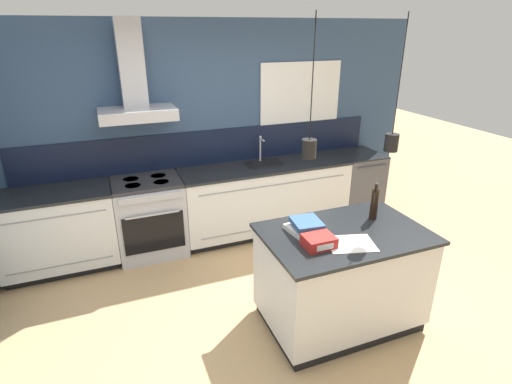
% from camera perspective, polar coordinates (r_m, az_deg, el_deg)
% --- Properties ---
extents(ground_plane, '(16.00, 16.00, 0.00)m').
position_cam_1_polar(ground_plane, '(3.83, 2.25, -18.21)').
color(ground_plane, tan).
rests_on(ground_plane, ground).
extents(wall_back, '(5.60, 2.28, 2.60)m').
position_cam_1_polar(wall_back, '(4.92, -7.47, 8.89)').
color(wall_back, '#354C6B').
rests_on(wall_back, ground_plane).
extents(counter_run_left, '(1.18, 0.64, 0.91)m').
position_cam_1_polar(counter_run_left, '(4.83, -26.33, -4.96)').
color(counter_run_left, black).
rests_on(counter_run_left, ground_plane).
extents(counter_run_sink, '(2.16, 0.64, 1.24)m').
position_cam_1_polar(counter_run_sink, '(5.13, 1.34, -0.87)').
color(counter_run_sink, black).
rests_on(counter_run_sink, ground_plane).
extents(oven_range, '(0.76, 0.66, 0.91)m').
position_cam_1_polar(oven_range, '(4.80, -14.90, -3.46)').
color(oven_range, '#B5B5BA').
rests_on(oven_range, ground_plane).
extents(dishwasher, '(0.59, 0.65, 0.91)m').
position_cam_1_polar(dishwasher, '(5.76, 13.98, 1.06)').
color(dishwasher, '#4C4C51').
rests_on(dishwasher, ground_plane).
extents(kitchen_island, '(1.38, 0.90, 0.91)m').
position_cam_1_polar(kitchen_island, '(3.67, 12.04, -11.84)').
color(kitchen_island, black).
rests_on(kitchen_island, ground_plane).
extents(bottle_on_island, '(0.07, 0.07, 0.34)m').
position_cam_1_polar(bottle_on_island, '(3.67, 16.55, -1.64)').
color(bottle_on_island, black).
rests_on(bottle_on_island, kitchen_island).
extents(book_stack, '(0.28, 0.31, 0.11)m').
position_cam_1_polar(book_stack, '(3.36, 7.10, -4.87)').
color(book_stack, silver).
rests_on(book_stack, kitchen_island).
extents(red_supply_box, '(0.24, 0.20, 0.09)m').
position_cam_1_polar(red_supply_box, '(3.16, 8.98, -6.98)').
color(red_supply_box, red).
rests_on(red_supply_box, kitchen_island).
extents(paper_pile, '(0.43, 0.37, 0.01)m').
position_cam_1_polar(paper_pile, '(3.26, 13.39, -7.20)').
color(paper_pile, silver).
rests_on(paper_pile, kitchen_island).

